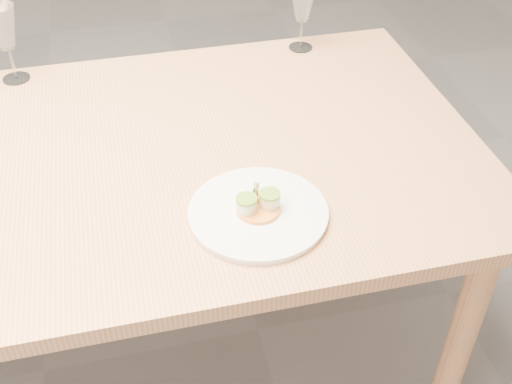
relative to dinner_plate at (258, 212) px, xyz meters
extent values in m
plane|color=slate|center=(-0.60, 0.28, -0.76)|extent=(7.00, 7.00, 0.00)
cylinder|color=tan|center=(0.50, -0.12, -0.41)|extent=(0.07, 0.07, 0.71)
cylinder|color=tan|center=(0.50, 0.68, -0.41)|extent=(0.07, 0.07, 0.71)
cylinder|color=white|center=(0.00, 0.00, 0.00)|extent=(0.29, 0.29, 0.01)
cylinder|color=white|center=(0.00, 0.00, 0.00)|extent=(0.30, 0.30, 0.01)
cylinder|color=orange|center=(0.00, 0.00, 0.01)|extent=(0.09, 0.09, 0.01)
cylinder|color=beige|center=(-0.03, 0.00, 0.03)|extent=(0.04, 0.04, 0.03)
cylinder|color=beige|center=(0.02, 0.00, 0.03)|extent=(0.04, 0.04, 0.03)
cylinder|color=#7CA62E|center=(-0.03, 0.00, 0.04)|extent=(0.05, 0.05, 0.01)
cylinder|color=#7CA62E|center=(0.02, 0.00, 0.04)|extent=(0.05, 0.05, 0.01)
cylinder|color=tan|center=(0.06, -0.05, 0.00)|extent=(0.05, 0.05, 0.00)
cylinder|color=white|center=(-0.53, 0.71, -0.01)|extent=(0.08, 0.08, 0.00)
cylinder|color=white|center=(-0.53, 0.71, 0.04)|extent=(0.01, 0.01, 0.09)
cone|color=white|center=(-0.53, 0.71, 0.14)|extent=(0.09, 0.09, 0.12)
cylinder|color=white|center=(0.30, 0.71, -0.01)|extent=(0.07, 0.07, 0.00)
cylinder|color=white|center=(0.30, 0.71, 0.04)|extent=(0.01, 0.01, 0.09)
cone|color=white|center=(0.30, 0.71, 0.13)|extent=(0.08, 0.08, 0.11)
camera|label=1|loc=(-0.24, -0.98, 0.90)|focal=45.00mm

